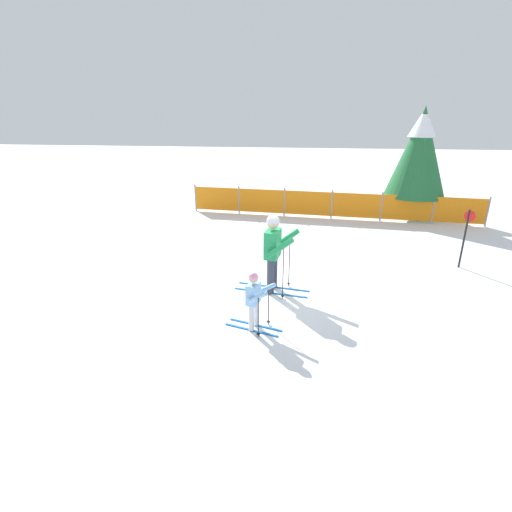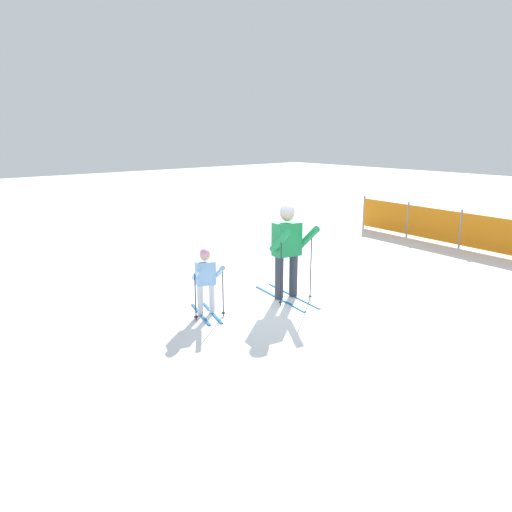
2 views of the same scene
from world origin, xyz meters
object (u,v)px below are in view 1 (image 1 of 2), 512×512
(conifer_far, at_px, (420,151))
(trail_marker, at_px, (466,233))
(skier_adult, at_px, (274,246))
(safety_fence, at_px, (332,204))
(skier_child, at_px, (254,296))

(conifer_far, height_order, trail_marker, conifer_far)
(skier_adult, distance_m, trail_marker, 5.16)
(safety_fence, xyz_separation_m, trail_marker, (3.03, -4.44, 0.43))
(skier_adult, distance_m, safety_fence, 6.58)
(conifer_far, relative_size, trail_marker, 2.53)
(skier_adult, xyz_separation_m, conifer_far, (4.77, 6.76, 1.36))
(skier_child, relative_size, safety_fence, 0.11)
(safety_fence, bearing_deg, conifer_far, 8.51)
(skier_child, distance_m, safety_fence, 8.25)
(skier_adult, height_order, conifer_far, conifer_far)
(skier_adult, height_order, safety_fence, skier_adult)
(safety_fence, relative_size, trail_marker, 6.77)
(safety_fence, height_order, conifer_far, conifer_far)
(safety_fence, bearing_deg, skier_child, -104.26)
(skier_child, distance_m, conifer_far, 9.98)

